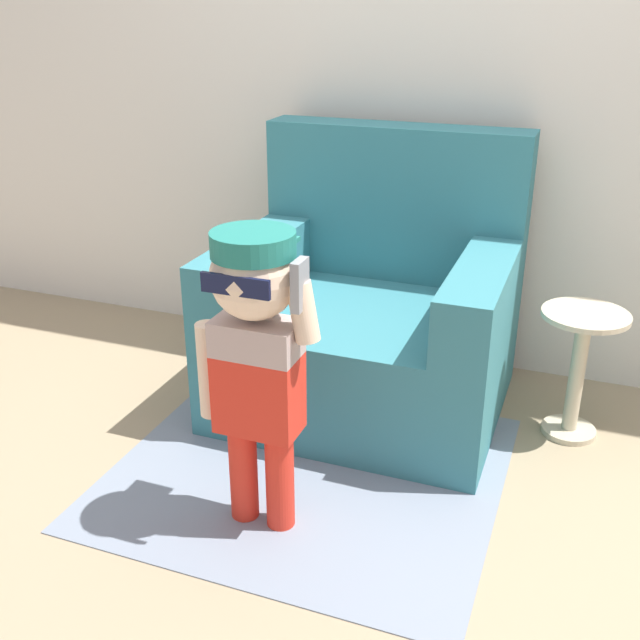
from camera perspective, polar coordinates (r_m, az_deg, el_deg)
ground_plane at (r=2.79m, az=7.30°, el=-7.40°), size 10.00×10.00×0.00m
wall_back at (r=2.95m, az=11.50°, el=20.68°), size 10.00×0.05×2.60m
armchair at (r=2.77m, az=3.92°, el=0.29°), size 0.99×0.86×0.99m
person_child at (r=1.98m, az=-4.91°, el=-1.41°), size 0.36×0.27×0.88m
side_table at (r=2.69m, az=19.11°, el=-3.03°), size 0.29×0.29×0.46m
rug at (r=2.48m, az=-0.90°, el=-11.36°), size 1.21×1.12×0.01m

